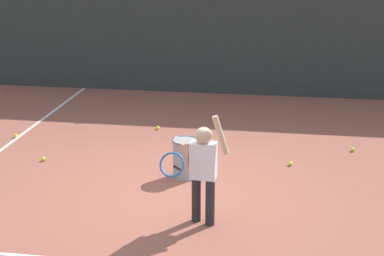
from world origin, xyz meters
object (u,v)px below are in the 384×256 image
tennis_ball_6 (44,159)px  tennis_ball_3 (16,136)px  ball_hopper (185,158)px  tennis_player (202,167)px  tennis_ball_4 (158,128)px  tennis_ball_1 (291,164)px  tennis_ball_0 (353,150)px

tennis_ball_6 → tennis_ball_3: bearing=133.2°
ball_hopper → tennis_ball_6: size_ratio=8.52×
tennis_player → tennis_ball_3: (-3.58, 2.59, -0.69)m
tennis_ball_3 → tennis_ball_4: (2.32, 0.80, 0.00)m
tennis_ball_1 → tennis_ball_4: bearing=149.5°
tennis_ball_1 → tennis_ball_6: (-3.74, -0.39, 0.00)m
ball_hopper → tennis_ball_0: size_ratio=8.52×
ball_hopper → tennis_ball_1: size_ratio=8.52×
tennis_ball_0 → tennis_ball_3: bearing=-178.1°
ball_hopper → tennis_ball_6: bearing=173.5°
ball_hopper → tennis_ball_3: size_ratio=8.52×
ball_hopper → tennis_ball_4: bearing=112.6°
tennis_player → tennis_ball_4: tennis_player is taller
tennis_ball_1 → tennis_ball_4: 2.71m
tennis_ball_3 → tennis_player: bearing=-35.9°
tennis_ball_3 → tennis_ball_6: (0.91, -0.97, 0.00)m
tennis_player → tennis_ball_4: 3.68m
tennis_ball_1 → tennis_player: bearing=-118.0°
tennis_ball_6 → tennis_ball_1: bearing=5.9°
ball_hopper → tennis_ball_3: (-3.16, 1.22, -0.26)m
ball_hopper → tennis_ball_6: ball_hopper is taller
ball_hopper → tennis_ball_3: ball_hopper is taller
tennis_player → tennis_ball_1: bearing=66.0°
tennis_ball_3 → tennis_ball_4: 2.45m
tennis_ball_0 → tennis_ball_4: (-3.33, 0.61, 0.00)m
tennis_ball_0 → ball_hopper: bearing=-150.5°
tennis_ball_0 → tennis_ball_3: same height
ball_hopper → tennis_ball_3: 3.40m
tennis_player → tennis_ball_6: tennis_player is taller
tennis_ball_4 → tennis_ball_6: same height
tennis_player → tennis_ball_1: 2.38m
tennis_player → tennis_ball_0: size_ratio=20.46×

